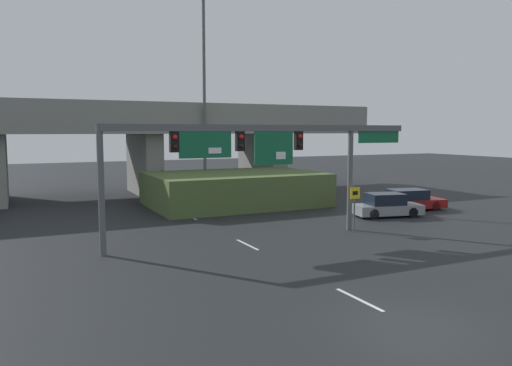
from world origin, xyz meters
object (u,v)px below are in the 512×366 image
(parked_sedan_mid_right, at_px, (409,200))
(parked_sedan_near_right, at_px, (387,206))
(highway_light_pole_near, at_px, (204,95))
(signal_gantry, at_px, (260,146))
(speed_limit_sign, at_px, (355,202))

(parked_sedan_mid_right, bearing_deg, parked_sedan_near_right, -145.78)
(highway_light_pole_near, bearing_deg, signal_gantry, -99.61)
(parked_sedan_mid_right, bearing_deg, highway_light_pole_near, 144.20)
(speed_limit_sign, relative_size, parked_sedan_mid_right, 0.49)
(highway_light_pole_near, relative_size, parked_sedan_mid_right, 3.12)
(parked_sedan_near_right, bearing_deg, parked_sedan_mid_right, 37.06)
(speed_limit_sign, relative_size, parked_sedan_near_right, 0.54)
(speed_limit_sign, xyz_separation_m, highway_light_pole_near, (-2.75, 15.54, 6.55))
(signal_gantry, height_order, highway_light_pole_near, highway_light_pole_near)
(parked_sedan_near_right, xyz_separation_m, parked_sedan_mid_right, (3.14, 1.43, -0.02))
(speed_limit_sign, bearing_deg, signal_gantry, 173.26)
(highway_light_pole_near, bearing_deg, parked_sedan_mid_right, -45.58)
(signal_gantry, bearing_deg, parked_sedan_mid_right, 16.62)
(speed_limit_sign, distance_m, parked_sedan_near_right, 5.86)
(parked_sedan_mid_right, bearing_deg, speed_limit_sign, -140.41)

